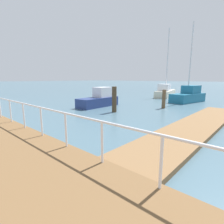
{
  "coord_description": "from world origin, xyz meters",
  "views": [
    {
      "loc": [
        -6.01,
        4.71,
        2.47
      ],
      "look_at": [
        0.01,
        10.13,
        0.91
      ],
      "focal_mm": 28.0,
      "sensor_mm": 36.0,
      "label": 1
    }
  ],
  "objects": [
    {
      "name": "dock_piling_2",
      "position": [
        3.61,
        13.15,
        0.94
      ],
      "size": [
        0.34,
        0.34,
        1.89
      ],
      "primitive_type": "cylinder",
      "color": "#473826",
      "rests_on": "ground_plane"
    },
    {
      "name": "dock_piling_1",
      "position": [
        7.67,
        11.21,
        0.77
      ],
      "size": [
        0.3,
        0.3,
        1.54
      ],
      "primitive_type": "cylinder",
      "color": "brown",
      "rests_on": "ground_plane"
    },
    {
      "name": "ground_plane",
      "position": [
        0.0,
        20.0,
        0.0
      ],
      "size": [
        300.0,
        300.0,
        0.0
      ],
      "primitive_type": "plane",
      "color": "#476675"
    },
    {
      "name": "moored_boat_4",
      "position": [
        4.79,
        16.0,
        0.61
      ],
      "size": [
        4.05,
        1.56,
        1.69
      ],
      "color": "navy",
      "rests_on": "ground_plane"
    },
    {
      "name": "boardwalk_railing",
      "position": [
        -3.15,
        9.96,
        1.23
      ],
      "size": [
        0.06,
        29.74,
        1.08
      ],
      "color": "white",
      "rests_on": "boardwalk"
    },
    {
      "name": "moored_boat_3",
      "position": [
        16.6,
        15.28,
        0.66
      ],
      "size": [
        6.45,
        3.07,
        8.87
      ],
      "color": "beige",
      "rests_on": "ground_plane"
    },
    {
      "name": "moored_boat_1",
      "position": [
        13.17,
        11.07,
        0.69
      ],
      "size": [
        4.56,
        2.48,
        7.95
      ],
      "color": "#1E6B8C",
      "rests_on": "ground_plane"
    },
    {
      "name": "floating_dock",
      "position": [
        3.11,
        7.28,
        0.09
      ],
      "size": [
        13.22,
        2.0,
        0.18
      ],
      "primitive_type": "cube",
      "color": "olive",
      "rests_on": "ground_plane"
    }
  ]
}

